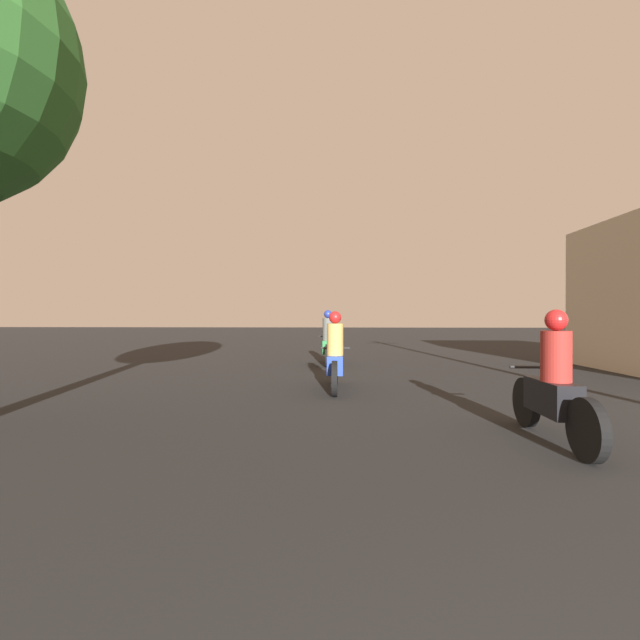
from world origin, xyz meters
name	(u,v)px	position (x,y,z in m)	size (l,w,h in m)	color
motorcycle_black	(553,389)	(1.57, 5.44, 0.61)	(0.60, 2.02, 1.51)	black
motorcycle_blue	(335,358)	(-0.96, 8.84, 0.62)	(0.60, 2.09, 1.54)	black
motorcycle_green	(328,343)	(-1.24, 13.34, 0.65)	(0.60, 2.07, 1.64)	black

